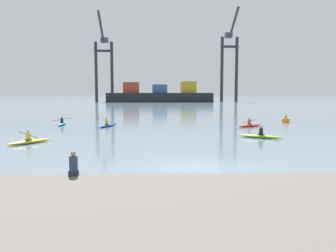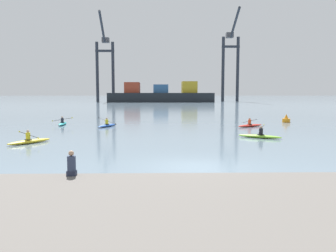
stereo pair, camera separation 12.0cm
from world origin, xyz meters
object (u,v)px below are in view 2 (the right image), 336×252
kayak_blue (107,125)px  kayak_teal (62,123)px  kayak_red (250,125)px  gantry_crane_west (105,61)px  kayak_yellow (29,141)px  gantry_crane_west_mid (231,58)px  container_barge (161,95)px  seated_onlooker (72,165)px  kayak_lime (260,136)px  channel_buoy (286,119)px

kayak_blue → kayak_teal: 5.63m
kayak_teal → kayak_red: bearing=-7.4°
gantry_crane_west → kayak_red: gantry_crane_west is taller
kayak_blue → kayak_red: size_ratio=1.06×
kayak_red → kayak_teal: bearing=172.6°
kayak_red → kayak_yellow: size_ratio=1.01×
gantry_crane_west → gantry_crane_west_mid: gantry_crane_west_mid is taller
container_barge → seated_onlooker: 120.27m
kayak_lime → kayak_red: bearing=80.1°
container_barge → kayak_blue: (-5.82, -96.44, -2.43)m
container_barge → kayak_blue: bearing=-93.5°
gantry_crane_west_mid → channel_buoy: 100.64m
seated_onlooker → kayak_red: bearing=62.0°
kayak_yellow → gantry_crane_west_mid: bearing=72.1°
kayak_yellow → channel_buoy: bearing=34.7°
kayak_blue → kayak_lime: bearing=-35.2°
kayak_red → kayak_yellow: same height
gantry_crane_west → kayak_lime: bearing=-75.5°
gantry_crane_west → gantry_crane_west_mid: bearing=-3.2°
channel_buoy → seated_onlooker: (-18.08, -28.61, 0.62)m
kayak_lime → seated_onlooker: 18.11m
kayak_teal → seated_onlooker: seated_onlooker is taller
channel_buoy → kayak_yellow: size_ratio=0.32×
kayak_blue → seated_onlooker: 23.89m
gantry_crane_west → gantry_crane_west_mid: 50.24m
kayak_blue → gantry_crane_west_mid: bearing=72.0°
container_barge → kayak_lime: size_ratio=12.19×
gantry_crane_west → kayak_teal: size_ratio=9.80×
seated_onlooker → channel_buoy: bearing=57.7°
kayak_blue → seated_onlooker: size_ratio=3.77×
gantry_crane_west_mid → seated_onlooker: (-31.15, -126.95, -16.31)m
seated_onlooker → kayak_blue: bearing=95.6°
container_barge → kayak_red: bearing=-84.7°
kayak_blue → kayak_teal: size_ratio=0.98×
kayak_teal → kayak_lime: bearing=-31.9°
gantry_crane_west_mid → container_barge: bearing=-166.3°
kayak_blue → kayak_lime: (13.21, -9.31, 0.00)m
kayak_lime → kayak_blue: bearing=144.8°
gantry_crane_west → channel_buoy: size_ratio=33.72×
gantry_crane_west_mid → kayak_lime: size_ratio=10.56×
kayak_teal → channel_buoy: bearing=6.0°
channel_buoy → kayak_lime: 15.88m
container_barge → kayak_red: 97.31m
gantry_crane_west_mid → kayak_red: size_ratio=10.63×
kayak_yellow → seated_onlooker: seated_onlooker is taller
kayak_red → kayak_lime: size_ratio=0.99×
kayak_red → kayak_lime: (-1.55, -8.88, 0.00)m
gantry_crane_west_mid → kayak_yellow: (-37.10, -114.98, -17.11)m
kayak_yellow → kayak_lime: bearing=8.4°
container_barge → gantry_crane_west_mid: gantry_crane_west_mid is taller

